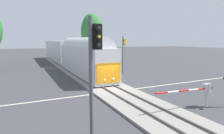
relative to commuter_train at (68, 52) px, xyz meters
name	(u,v)px	position (x,y,z in m)	size (l,w,h in m)	color
ground_plane	(114,92)	(0.00, -19.98, -2.79)	(220.00, 220.00, 0.00)	#3D3D42
road_centre_stripe	(114,92)	(0.00, -19.98, -2.78)	(44.00, 0.20, 0.01)	beige
railway_track	(114,91)	(0.00, -19.98, -2.69)	(4.40, 80.00, 0.32)	gray
commuter_train	(68,52)	(0.00, 0.00, 0.00)	(3.04, 40.51, 5.16)	silver
crossing_gate_near	(202,90)	(3.96, -26.94, -1.38)	(5.47, 0.40, 1.80)	#B7B7BC
traffic_signal_far_side	(124,49)	(6.04, -10.99, 1.00)	(0.53, 0.38, 5.65)	#4C4C51
traffic_signal_near_left	(94,67)	(-5.59, -29.60, 1.25)	(0.53, 0.38, 6.04)	#4C4C51
elm_centre_background	(92,32)	(6.33, 4.16, 3.99)	(4.79, 4.79, 10.91)	brown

